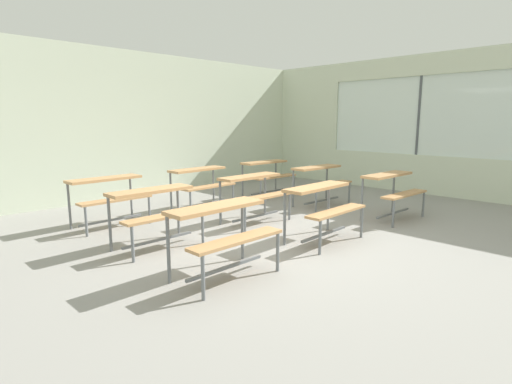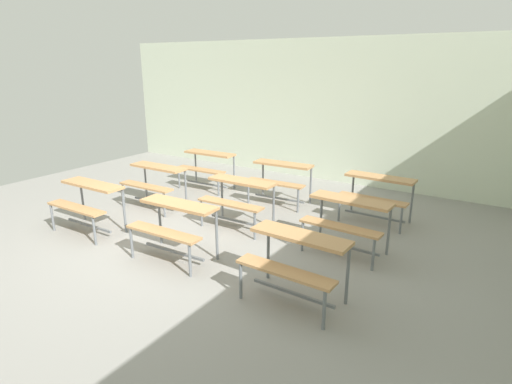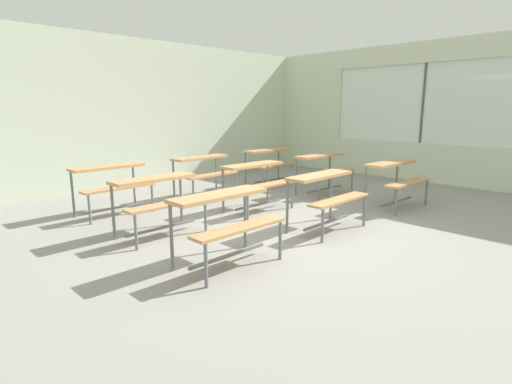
{
  "view_description": "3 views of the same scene",
  "coord_description": "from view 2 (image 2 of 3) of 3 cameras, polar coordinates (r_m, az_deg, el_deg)",
  "views": [
    {
      "loc": [
        -3.8,
        -3.3,
        1.6
      ],
      "look_at": [
        0.53,
        1.07,
        0.49
      ],
      "focal_mm": 28.0,
      "sensor_mm": 36.0,
      "label": 1
    },
    {
      "loc": [
        4.11,
        -3.91,
        2.49
      ],
      "look_at": [
        0.68,
        1.43,
        0.51
      ],
      "focal_mm": 29.14,
      "sensor_mm": 36.0,
      "label": 2
    },
    {
      "loc": [
        -3.8,
        -3.3,
        1.6
      ],
      "look_at": [
        -0.22,
        0.36,
        0.53
      ],
      "focal_mm": 28.0,
      "sensor_mm": 36.0,
      "label": 3
    }
  ],
  "objects": [
    {
      "name": "desk_bench_r2c2",
      "position": [
        6.94,
        16.29,
        0.47
      ],
      "size": [
        1.12,
        0.62,
        0.74
      ],
      "rotation": [
        0.0,
        0.0,
        -0.03
      ],
      "color": "tan",
      "rests_on": "ground"
    },
    {
      "name": "desk_bench_r1c0",
      "position": [
        7.57,
        -13.79,
        2.04
      ],
      "size": [
        1.11,
        0.6,
        0.74
      ],
      "rotation": [
        0.0,
        0.0,
        0.01
      ],
      "color": "tan",
      "rests_on": "ground"
    },
    {
      "name": "ground",
      "position": [
        6.2,
        -12.63,
        -7.05
      ],
      "size": [
        10.0,
        9.0,
        0.05
      ],
      "primitive_type": "cube",
      "color": "gray"
    },
    {
      "name": "desk_bench_r1c1",
      "position": [
        6.46,
        -2.49,
        -0.07
      ],
      "size": [
        1.1,
        0.6,
        0.74
      ],
      "rotation": [
        0.0,
        0.0,
        0.01
      ],
      "color": "tan",
      "rests_on": "ground"
    },
    {
      "name": "desk_bench_r1c2",
      "position": [
        5.69,
        12.4,
        -2.91
      ],
      "size": [
        1.13,
        0.64,
        0.74
      ],
      "rotation": [
        0.0,
        0.0,
        -0.04
      ],
      "color": "tan",
      "rests_on": "ground"
    },
    {
      "name": "desk_bench_r0c0",
      "position": [
        6.77,
        -22.16,
        -0.54
      ],
      "size": [
        1.1,
        0.6,
        0.74
      ],
      "rotation": [
        0.0,
        0.0,
        0.01
      ],
      "color": "tan",
      "rests_on": "ground"
    },
    {
      "name": "wall_back",
      "position": [
        9.41,
        6.73,
        11.14
      ],
      "size": [
        10.0,
        0.12,
        3.0
      ],
      "primitive_type": "cube",
      "color": "beige",
      "rests_on": "ground"
    },
    {
      "name": "desk_bench_r2c0",
      "position": [
        8.55,
        -6.78,
        4.15
      ],
      "size": [
        1.12,
        0.62,
        0.74
      ],
      "rotation": [
        0.0,
        0.0,
        0.03
      ],
      "color": "tan",
      "rests_on": "ground"
    },
    {
      "name": "desk_bench_r0c1",
      "position": [
        5.5,
        -11.23,
        -3.54
      ],
      "size": [
        1.11,
        0.62,
        0.74
      ],
      "rotation": [
        0.0,
        0.0,
        0.02
      ],
      "color": "tan",
      "rests_on": "ground"
    },
    {
      "name": "desk_bench_r0c2",
      "position": [
        4.46,
        5.4,
        -8.34
      ],
      "size": [
        1.12,
        0.63,
        0.74
      ],
      "rotation": [
        0.0,
        0.0,
        -0.03
      ],
      "color": "tan",
      "rests_on": "ground"
    },
    {
      "name": "desk_bench_r2c1",
      "position": [
        7.57,
        3.36,
        2.53
      ],
      "size": [
        1.13,
        0.64,
        0.74
      ],
      "rotation": [
        0.0,
        0.0,
        0.05
      ],
      "color": "tan",
      "rests_on": "ground"
    }
  ]
}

